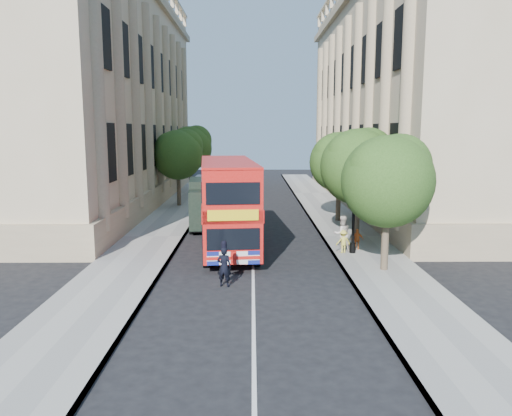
{
  "coord_description": "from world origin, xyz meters",
  "views": [
    {
      "loc": [
        -0.05,
        -18.34,
        6.25
      ],
      "look_at": [
        0.16,
        6.66,
        2.3
      ],
      "focal_mm": 35.0,
      "sensor_mm": 36.0,
      "label": 1
    }
  ],
  "objects_px": {
    "box_van": "(207,205)",
    "police_constable": "(224,267)",
    "lamp_post": "(354,206)",
    "double_decker_bus": "(228,202)",
    "woman_pedestrian": "(342,234)"
  },
  "relations": [
    {
      "from": "double_decker_bus",
      "to": "woman_pedestrian",
      "type": "xyz_separation_m",
      "value": [
        5.82,
        -1.13,
        -1.48
      ]
    },
    {
      "from": "lamp_post",
      "to": "police_constable",
      "type": "xyz_separation_m",
      "value": [
        -6.16,
        -5.0,
        -1.7
      ]
    },
    {
      "from": "police_constable",
      "to": "woman_pedestrian",
      "type": "height_order",
      "value": "woman_pedestrian"
    },
    {
      "from": "box_van",
      "to": "woman_pedestrian",
      "type": "relative_size",
      "value": 3.02
    },
    {
      "from": "lamp_post",
      "to": "police_constable",
      "type": "bearing_deg",
      "value": -140.95
    },
    {
      "from": "double_decker_bus",
      "to": "box_van",
      "type": "relative_size",
      "value": 1.82
    },
    {
      "from": "woman_pedestrian",
      "to": "double_decker_bus",
      "type": "bearing_deg",
      "value": -22.62
    },
    {
      "from": "box_van",
      "to": "police_constable",
      "type": "bearing_deg",
      "value": -87.23
    },
    {
      "from": "double_decker_bus",
      "to": "police_constable",
      "type": "distance_m",
      "value": 6.65
    },
    {
      "from": "box_van",
      "to": "police_constable",
      "type": "relative_size",
      "value": 3.42
    },
    {
      "from": "box_van",
      "to": "lamp_post",
      "type": "bearing_deg",
      "value": -46.94
    },
    {
      "from": "box_van",
      "to": "woman_pedestrian",
      "type": "height_order",
      "value": "box_van"
    },
    {
      "from": "double_decker_bus",
      "to": "woman_pedestrian",
      "type": "relative_size",
      "value": 5.48
    },
    {
      "from": "box_van",
      "to": "police_constable",
      "type": "xyz_separation_m",
      "value": [
        1.73,
        -11.98,
        -0.69
      ]
    },
    {
      "from": "woman_pedestrian",
      "to": "police_constable",
      "type": "bearing_deg",
      "value": 31.42
    }
  ]
}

